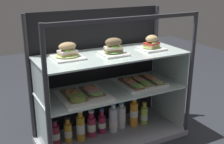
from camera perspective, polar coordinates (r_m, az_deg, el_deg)
ground_plane at (r=2.38m, az=0.00°, el=-12.97°), size 6.00×6.00×0.02m
case_base_deck at (r=2.36m, az=0.00°, el=-12.30°), size 1.14×0.49×0.04m
case_frame at (r=2.27m, az=-1.71°, el=0.55°), size 1.14×0.49×0.99m
riser_lower_tier at (r=2.26m, az=0.00°, el=-7.88°), size 1.08×0.43×0.36m
shelf_lower_glass at (r=2.19m, az=0.00°, el=-3.50°), size 1.09×0.44×0.01m
riser_upper_tier at (r=2.14m, az=0.00°, el=-0.14°), size 1.08×0.43×0.26m
shelf_upper_glass at (r=2.10m, az=0.00°, el=3.35°), size 1.09×0.44×0.01m
plated_roll_sandwich_far_left at (r=2.01m, az=-8.67°, el=3.78°), size 0.20×0.20×0.11m
plated_roll_sandwich_center at (r=2.07m, az=0.41°, el=4.63°), size 0.18×0.18×0.12m
plated_roll_sandwich_left_of_center at (r=2.24m, az=7.74°, el=5.40°), size 0.18×0.18×0.11m
open_sandwich_tray_near_left_corner at (r=2.05m, az=-5.60°, el=-4.37°), size 0.34×0.33×0.06m
open_sandwich_tray_mid_right at (r=2.29m, az=5.60°, el=-1.89°), size 0.34×0.35×0.07m
juice_bottle_front_middle at (r=2.21m, az=-11.01°, el=-11.90°), size 0.07×0.07×0.20m
juice_bottle_back_right at (r=2.24m, az=-8.58°, el=-11.43°), size 0.06×0.06×0.20m
juice_bottle_back_left at (r=2.22m, az=-6.16°, el=-10.76°), size 0.06×0.06×0.24m
juice_bottle_front_left_end at (r=2.28m, az=-4.03°, el=-10.45°), size 0.07×0.07×0.21m
juice_bottle_front_right_end at (r=2.32m, az=-1.99°, el=-10.01°), size 0.06×0.06×0.20m
juice_bottle_front_second at (r=2.33m, az=0.27°, el=-9.38°), size 0.07×0.07×0.24m
juice_bottle_front_fourth at (r=2.39m, az=1.82°, el=-8.70°), size 0.07×0.07×0.22m
juice_bottle_tucked_behind at (r=2.42m, az=4.29°, el=-8.06°), size 0.07×0.07×0.24m
juice_bottle_back_center at (r=2.48m, az=6.29°, el=-8.32°), size 0.06×0.06×0.19m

